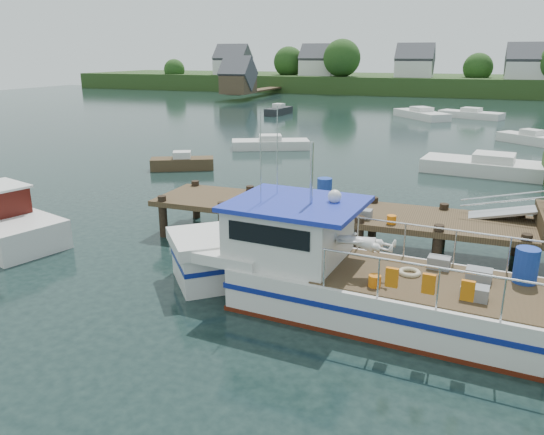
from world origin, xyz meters
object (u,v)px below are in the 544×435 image
(moored_far, at_px, (471,114))
(moored_d, at_px, (421,114))
(moored_rowboat, at_px, (182,163))
(moored_c, at_px, (493,167))
(moored_e, at_px, (279,110))
(dock, at_px, (510,201))
(lobster_boat, at_px, (335,273))
(moored_a, at_px, (270,144))
(moored_b, at_px, (531,139))

(moored_far, xyz_separation_m, moored_d, (-5.02, -2.27, 0.04))
(moored_rowboat, bearing_deg, moored_d, 74.09)
(moored_d, bearing_deg, moored_far, 14.86)
(moored_c, xyz_separation_m, moored_d, (-6.65, 27.13, -0.00))
(moored_c, bearing_deg, moored_e, 148.92)
(dock, relative_size, lobster_boat, 1.48)
(lobster_boat, distance_m, moored_a, 25.39)
(moored_a, height_order, moored_b, moored_b)
(moored_a, bearing_deg, lobster_boat, -69.80)
(lobster_boat, relative_size, moored_e, 2.42)
(moored_b, relative_size, moored_e, 1.08)
(moored_far, height_order, moored_c, moored_c)
(moored_c, bearing_deg, moored_a, -175.86)
(moored_far, xyz_separation_m, moored_a, (-13.46, -25.82, -0.03))
(moored_b, bearing_deg, moored_a, -149.72)
(dock, distance_m, moored_a, 23.83)
(dock, xyz_separation_m, moored_d, (-6.66, 41.88, -1.78))
(lobster_boat, xyz_separation_m, moored_rowboat, (-13.09, 14.47, -0.57))
(dock, relative_size, moored_a, 2.82)
(moored_rowboat, bearing_deg, lobster_boat, -45.06)
(moored_far, bearing_deg, moored_b, -68.32)
(moored_far, bearing_deg, dock, -81.72)
(moored_far, xyz_separation_m, moored_e, (-20.70, -4.10, 0.04))
(moored_rowboat, bearing_deg, moored_far, 67.99)
(moored_a, height_order, moored_c, moored_c)
(moored_far, bearing_deg, lobster_boat, -87.14)
(dock, bearing_deg, moored_far, 92.13)
(moored_e, bearing_deg, moored_a, -75.60)
(lobster_boat, distance_m, moored_e, 48.21)
(moored_a, distance_m, moored_c, 15.51)
(dock, xyz_separation_m, moored_b, (2.97, 27.55, -1.83))
(moored_far, distance_m, moored_b, 17.23)
(lobster_boat, bearing_deg, moored_c, 81.92)
(moored_a, height_order, moored_d, moored_d)
(moored_b, relative_size, moored_c, 0.62)
(moored_c, bearing_deg, lobster_boat, -85.37)
(moored_d, bearing_deg, dock, -90.46)
(moored_c, distance_m, moored_d, 27.93)
(moored_b, height_order, moored_e, moored_e)
(moored_far, distance_m, moored_e, 21.10)
(moored_a, xyz_separation_m, moored_d, (8.44, 23.54, 0.07))
(moored_a, distance_m, moored_d, 25.01)
(moored_b, height_order, moored_c, moored_c)
(lobster_boat, relative_size, moored_a, 1.90)
(moored_far, bearing_deg, moored_d, -149.49)
(moored_rowboat, height_order, moored_c, moored_c)
(moored_b, distance_m, moored_d, 17.26)
(dock, height_order, moored_rowboat, dock)
(lobster_boat, bearing_deg, moored_e, 116.56)
(moored_rowboat, xyz_separation_m, moored_b, (20.52, 17.79, 0.01))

